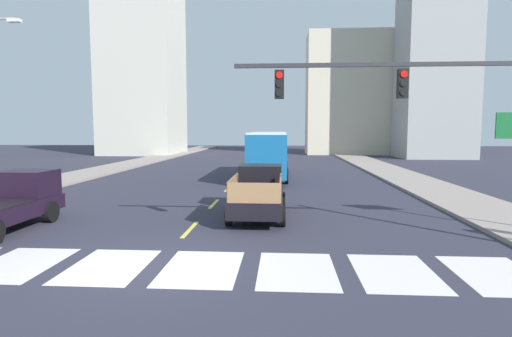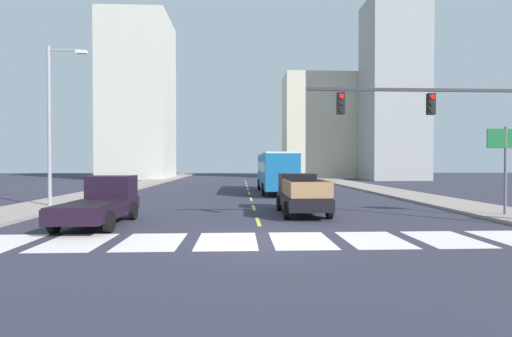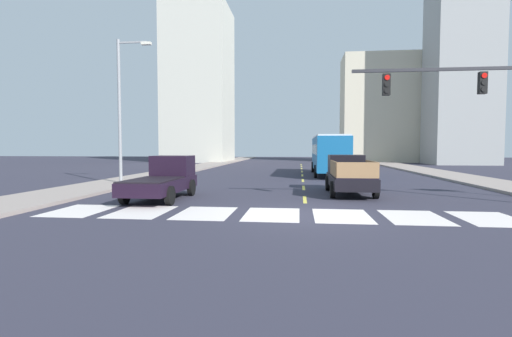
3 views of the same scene
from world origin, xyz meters
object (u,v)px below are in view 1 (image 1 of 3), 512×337
Objects in this scene: city_bus at (269,151)px; traffic_signal_gantry at (442,106)px; pickup_stakebed at (259,192)px; pickup_dark at (7,203)px.

traffic_signal_gantry reaches higher than city_bus.
pickup_stakebed is 12.85m from city_bus.
pickup_dark is 0.57× the size of traffic_signal_gantry.
traffic_signal_gantry is (14.37, -1.37, 3.28)m from pickup_dark.
city_bus is at bearing 63.89° from pickup_dark.
city_bus is 18.15m from traffic_signal_gantry.
pickup_stakebed is at bearing 142.41° from traffic_signal_gantry.
pickup_stakebed is 1.00× the size of pickup_dark.
traffic_signal_gantry is at bearing -38.67° from pickup_stakebed.
pickup_dark is at bearing 174.56° from traffic_signal_gantry.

